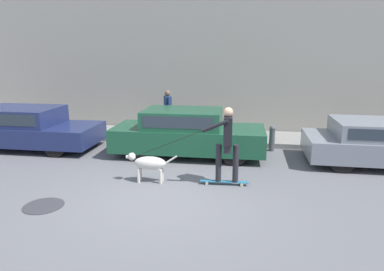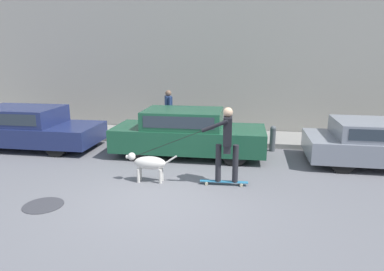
# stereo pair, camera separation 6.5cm
# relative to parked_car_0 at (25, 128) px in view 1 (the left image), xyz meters

# --- Properties ---
(ground_plane) EXTENTS (36.00, 36.00, 0.00)m
(ground_plane) POSITION_rel_parked_car_0_xyz_m (5.21, -3.00, -0.62)
(ground_plane) COLOR slate
(back_wall) EXTENTS (32.00, 0.30, 5.56)m
(back_wall) POSITION_rel_parked_car_0_xyz_m (5.21, 3.15, 2.15)
(back_wall) COLOR #9E998E
(back_wall) RESTS_ON ground_plane
(sidewalk_curb) EXTENTS (30.00, 1.85, 0.16)m
(sidewalk_curb) POSITION_rel_parked_car_0_xyz_m (5.21, 2.05, -0.55)
(sidewalk_curb) COLOR gray
(sidewalk_curb) RESTS_ON ground_plane
(parked_car_0) EXTENTS (4.51, 1.84, 1.27)m
(parked_car_0) POSITION_rel_parked_car_0_xyz_m (0.00, 0.00, 0.00)
(parked_car_0) COLOR black
(parked_car_0) RESTS_ON ground_plane
(parked_car_1) EXTENTS (4.31, 1.77, 1.34)m
(parked_car_1) POSITION_rel_parked_car_0_xyz_m (5.13, -0.00, 0.03)
(parked_car_1) COLOR black
(parked_car_1) RESTS_ON ground_plane
(parked_car_2) EXTENTS (4.02, 1.85, 1.18)m
(parked_car_2) POSITION_rel_parked_car_0_xyz_m (10.36, 0.00, -0.03)
(parked_car_2) COLOR black
(parked_car_2) RESTS_ON ground_plane
(dog) EXTENTS (1.18, 0.33, 0.68)m
(dog) POSITION_rel_parked_car_0_xyz_m (4.63, -2.20, -0.18)
(dog) COLOR beige
(dog) RESTS_ON ground_plane
(skateboarder) EXTENTS (2.66, 0.53, 1.76)m
(skateboarder) POSITION_rel_parked_car_0_xyz_m (6.39, -2.10, 0.39)
(skateboarder) COLOR beige
(skateboarder) RESTS_ON ground_plane
(pedestrian_with_bag) EXTENTS (0.36, 0.62, 1.54)m
(pedestrian_with_bag) POSITION_rel_parked_car_0_xyz_m (4.16, 1.67, 0.38)
(pedestrian_with_bag) COLOR #3D4760
(pedestrian_with_bag) RESTS_ON sidewalk_curb
(manhole_cover) EXTENTS (0.77, 0.77, 0.01)m
(manhole_cover) POSITION_rel_parked_car_0_xyz_m (2.98, -3.79, -0.62)
(manhole_cover) COLOR #38383D
(manhole_cover) RESTS_ON ground_plane
(fire_hydrant) EXTENTS (0.18, 0.18, 0.78)m
(fire_hydrant) POSITION_rel_parked_car_0_xyz_m (7.56, 0.88, -0.21)
(fire_hydrant) COLOR #4C5156
(fire_hydrant) RESTS_ON ground_plane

